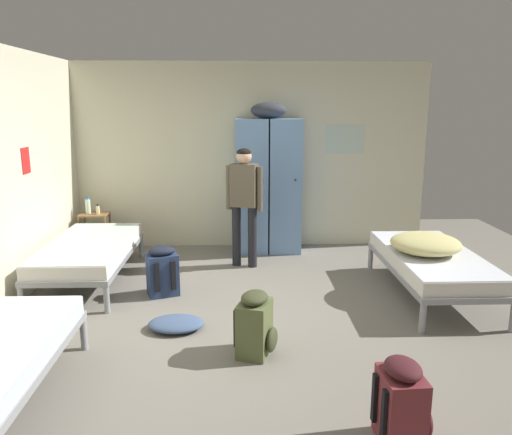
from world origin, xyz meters
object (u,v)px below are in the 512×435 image
(bedding_heap, at_px, (425,243))
(clothes_pile_denim, at_px, (176,324))
(water_bottle, at_px, (88,206))
(lotion_bottle, at_px, (98,210))
(backpack_olive, at_px, (256,325))
(person_traveler, at_px, (244,196))
(shelf_unit, at_px, (95,229))
(backpack_maroon, at_px, (402,404))
(bed_left_rear, at_px, (89,251))
(backpack_navy, at_px, (162,272))
(bed_right, at_px, (432,262))
(locker_bank, at_px, (268,183))

(bedding_heap, distance_m, clothes_pile_denim, 2.74)
(water_bottle, xyz_separation_m, lotion_bottle, (0.15, -0.06, -0.04))
(water_bottle, height_order, backpack_olive, water_bottle)
(person_traveler, xyz_separation_m, lotion_bottle, (-1.99, 0.58, -0.28))
(person_traveler, distance_m, clothes_pile_denim, 2.14)
(shelf_unit, xyz_separation_m, lotion_bottle, (0.07, -0.04, 0.29))
(shelf_unit, xyz_separation_m, water_bottle, (-0.08, 0.02, 0.33))
(backpack_olive, bearing_deg, backpack_maroon, -53.30)
(bed_left_rear, xyz_separation_m, clothes_pile_denim, (1.15, -1.32, -0.33))
(shelf_unit, xyz_separation_m, bedding_heap, (3.99, -1.73, 0.25))
(person_traveler, distance_m, backpack_navy, 1.48)
(bed_right, height_order, bedding_heap, bedding_heap)
(locker_bank, bearing_deg, backpack_navy, -126.84)
(water_bottle, distance_m, lotion_bottle, 0.17)
(backpack_maroon, bearing_deg, water_bottle, 126.55)
(water_bottle, bearing_deg, bedding_heap, -23.25)
(locker_bank, bearing_deg, water_bottle, -178.60)
(locker_bank, relative_size, water_bottle, 8.90)
(bed_left_rear, height_order, clothes_pile_denim, bed_left_rear)
(locker_bank, height_order, lotion_bottle, locker_bank)
(backpack_navy, height_order, clothes_pile_denim, backpack_navy)
(locker_bank, relative_size, lotion_bottle, 14.72)
(shelf_unit, distance_m, backpack_navy, 1.96)
(bedding_heap, xyz_separation_m, backpack_maroon, (-1.00, -2.39, -0.33))
(shelf_unit, relative_size, bed_left_rear, 0.30)
(bedding_heap, bearing_deg, backpack_olive, -146.27)
(locker_bank, distance_m, backpack_maroon, 4.30)
(person_traveler, distance_m, water_bottle, 2.25)
(shelf_unit, xyz_separation_m, backpack_maroon, (2.99, -4.12, -0.09))
(bedding_heap, bearing_deg, backpack_navy, 177.14)
(backpack_olive, bearing_deg, locker_bank, 84.83)
(locker_bank, height_order, bedding_heap, locker_bank)
(backpack_navy, bearing_deg, water_bottle, 127.61)
(shelf_unit, height_order, bed_left_rear, shelf_unit)
(bed_left_rear, xyz_separation_m, bedding_heap, (3.74, -0.58, 0.21))
(bed_left_rear, height_order, water_bottle, water_bottle)
(bedding_heap, relative_size, backpack_navy, 1.34)
(bed_left_rear, bearing_deg, locker_bank, 29.73)
(lotion_bottle, height_order, backpack_olive, lotion_bottle)
(shelf_unit, distance_m, bedding_heap, 4.35)
(person_traveler, xyz_separation_m, backpack_maroon, (0.92, -3.50, -0.65))
(water_bottle, height_order, lotion_bottle, water_bottle)
(water_bottle, bearing_deg, backpack_olive, -53.50)
(locker_bank, xyz_separation_m, backpack_olive, (-0.28, -3.05, -0.71))
(backpack_navy, bearing_deg, bedding_heap, -2.86)
(bedding_heap, xyz_separation_m, lotion_bottle, (-3.92, 1.69, 0.04))
(locker_bank, distance_m, shelf_unit, 2.49)
(bedding_heap, distance_m, backpack_maroon, 2.61)
(shelf_unit, bearing_deg, water_bottle, 165.96)
(person_traveler, bearing_deg, backpack_maroon, -75.22)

